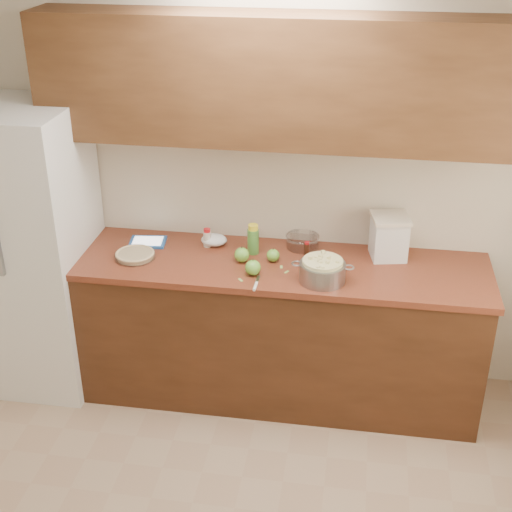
% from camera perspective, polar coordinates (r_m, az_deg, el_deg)
% --- Properties ---
extents(room_shell, '(3.60, 3.60, 3.60)m').
position_cam_1_polar(room_shell, '(2.75, -3.82, -7.54)').
color(room_shell, tan).
rests_on(room_shell, ground).
extents(counter_run, '(2.64, 0.68, 0.92)m').
position_cam_1_polar(counter_run, '(4.42, 0.62, -5.74)').
color(counter_run, '#4A2715').
rests_on(counter_run, ground).
extents(upper_cabinets, '(2.60, 0.34, 0.70)m').
position_cam_1_polar(upper_cabinets, '(3.97, 1.06, 13.88)').
color(upper_cabinets, brown).
rests_on(upper_cabinets, room_shell).
extents(fridge, '(0.70, 0.70, 1.80)m').
position_cam_1_polar(fridge, '(4.58, -17.55, 0.43)').
color(fridge, silver).
rests_on(fridge, ground).
extents(pie, '(0.24, 0.24, 0.04)m').
position_cam_1_polar(pie, '(4.28, -9.66, 0.08)').
color(pie, silver).
rests_on(pie, counter_run).
extents(colander, '(0.35, 0.26, 0.13)m').
position_cam_1_polar(colander, '(3.98, 5.33, -1.19)').
color(colander, gray).
rests_on(colander, counter_run).
extents(flour_canister, '(0.25, 0.25, 0.26)m').
position_cam_1_polar(flour_canister, '(4.26, 10.59, 1.55)').
color(flour_canister, silver).
rests_on(flour_canister, counter_run).
extents(tablet, '(0.24, 0.19, 0.02)m').
position_cam_1_polar(tablet, '(4.46, -8.66, 1.12)').
color(tablet, '#2256A6').
rests_on(tablet, counter_run).
extents(paring_knife, '(0.02, 0.18, 0.02)m').
position_cam_1_polar(paring_knife, '(3.93, -0.03, -2.36)').
color(paring_knife, gray).
rests_on(paring_knife, counter_run).
extents(lemon_bottle, '(0.07, 0.07, 0.19)m').
position_cam_1_polar(lemon_bottle, '(4.25, -0.23, 1.32)').
color(lemon_bottle, '#4C8C38').
rests_on(lemon_bottle, counter_run).
extents(cinnamon_shaker, '(0.05, 0.05, 0.12)m').
position_cam_1_polar(cinnamon_shaker, '(4.36, -3.92, 1.45)').
color(cinnamon_shaker, beige).
rests_on(cinnamon_shaker, counter_run).
extents(vanilla_bottle, '(0.03, 0.03, 0.09)m').
position_cam_1_polar(vanilla_bottle, '(4.26, 4.08, 0.59)').
color(vanilla_bottle, black).
rests_on(vanilla_bottle, counter_run).
extents(mixing_bowl, '(0.21, 0.21, 0.08)m').
position_cam_1_polar(mixing_bowl, '(4.36, 3.74, 1.24)').
color(mixing_bowl, silver).
rests_on(mixing_bowl, counter_run).
extents(paper_towel, '(0.20, 0.18, 0.07)m').
position_cam_1_polar(paper_towel, '(4.38, -3.37, 1.30)').
color(paper_towel, white).
rests_on(paper_towel, counter_run).
extents(apple_left, '(0.09, 0.09, 0.10)m').
position_cam_1_polar(apple_left, '(4.17, -1.14, 0.09)').
color(apple_left, '#68AF37').
rests_on(apple_left, counter_run).
extents(apple_center, '(0.08, 0.08, 0.09)m').
position_cam_1_polar(apple_center, '(4.18, 1.37, 0.05)').
color(apple_center, '#68AF37').
rests_on(apple_center, counter_run).
extents(apple_front, '(0.09, 0.09, 0.10)m').
position_cam_1_polar(apple_front, '(4.03, -0.25, -0.94)').
color(apple_front, '#68AF37').
rests_on(apple_front, counter_run).
extents(peel_a, '(0.04, 0.05, 0.00)m').
position_cam_1_polar(peel_a, '(4.08, -0.62, -1.27)').
color(peel_a, '#98BC5B').
rests_on(peel_a, counter_run).
extents(peel_b, '(0.03, 0.04, 0.00)m').
position_cam_1_polar(peel_b, '(3.99, -1.24, -1.93)').
color(peel_b, '#98BC5B').
rests_on(peel_b, counter_run).
extents(peel_c, '(0.03, 0.04, 0.00)m').
position_cam_1_polar(peel_c, '(4.08, 2.47, -1.28)').
color(peel_c, '#98BC5B').
rests_on(peel_c, counter_run).
extents(peel_d, '(0.02, 0.04, 0.00)m').
position_cam_1_polar(peel_d, '(4.13, 2.04, -0.88)').
color(peel_d, '#98BC5B').
rests_on(peel_d, counter_run).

